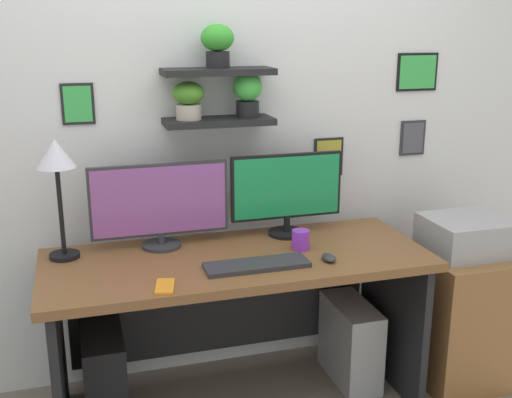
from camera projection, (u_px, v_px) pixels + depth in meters
name	position (u px, v px, depth m)	size (l,w,h in m)	color
back_wall_assembly	(214.00, 106.00, 2.97)	(4.40, 0.24, 2.70)	silver
desk	(235.00, 294.00, 2.84)	(1.69, 0.68, 0.75)	brown
monitor_left	(160.00, 204.00, 2.79)	(0.62, 0.18, 0.39)	#2D2D33
monitor_right	(287.00, 191.00, 2.95)	(0.54, 0.18, 0.40)	black
keyboard	(257.00, 265.00, 2.60)	(0.44, 0.14, 0.02)	#2D2D33
computer_mouse	(329.00, 258.00, 2.67)	(0.06, 0.09, 0.03)	#2D2D33
desk_lamp	(57.00, 166.00, 2.60)	(0.16, 0.16, 0.52)	black
cell_phone	(165.00, 286.00, 2.40)	(0.07, 0.14, 0.01)	orange
coffee_mug	(300.00, 239.00, 2.80)	(0.08, 0.08, 0.09)	purple
drawer_cabinet	(459.00, 314.00, 3.10)	(0.44, 0.50, 0.67)	brown
printer	(466.00, 235.00, 2.99)	(0.38, 0.34, 0.17)	#9E9EA3
computer_tower_left	(104.00, 374.00, 2.81)	(0.18, 0.40, 0.41)	black
computer_tower_right	(350.00, 342.00, 3.10)	(0.18, 0.40, 0.41)	#99999E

